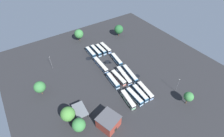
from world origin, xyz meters
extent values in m
plane|color=#28282B|center=(0.00, 0.00, 0.00)|extent=(128.27, 128.27, 0.00)
cube|color=silver|center=(-24.13, -4.01, 1.82)|extent=(12.74, 3.68, 3.04)
cube|color=beige|center=(-24.13, -4.01, 3.41)|extent=(12.22, 3.44, 0.14)
cube|color=black|center=(-24.13, -4.01, 2.31)|extent=(12.80, 3.72, 0.97)
cube|color=#1E56A8|center=(-24.13, -4.01, 0.97)|extent=(12.80, 3.72, 0.61)
cube|color=black|center=(-17.87, -4.65, 2.41)|extent=(0.26, 1.98, 1.12)
cylinder|color=black|center=(-20.15, -3.30, 0.50)|extent=(1.03, 0.40, 1.00)
cylinder|color=black|center=(-20.37, -5.52, 0.50)|extent=(1.03, 0.40, 1.00)
cylinder|color=black|center=(-27.89, -2.51, 0.50)|extent=(1.03, 0.40, 1.00)
cylinder|color=black|center=(-28.12, -4.73, 0.50)|extent=(1.03, 0.40, 1.00)
cube|color=teal|center=(-24.12, -0.34, 1.82)|extent=(12.13, 3.23, 3.04)
cube|color=beige|center=(-24.12, -0.34, 3.41)|extent=(11.64, 3.01, 0.14)
cube|color=black|center=(-24.12, -0.34, 2.31)|extent=(12.19, 3.27, 0.97)
cube|color=silver|center=(-24.12, -0.34, 0.97)|extent=(12.19, 3.27, 0.61)
cube|color=black|center=(-18.12, -0.75, 2.41)|extent=(0.19, 1.99, 1.12)
cylinder|color=black|center=(-20.33, 0.52, 0.50)|extent=(1.02, 0.37, 1.00)
cylinder|color=black|center=(-20.48, -1.71, 0.50)|extent=(1.02, 0.37, 1.00)
cylinder|color=black|center=(-27.75, 1.02, 0.50)|extent=(1.02, 0.37, 1.00)
cylinder|color=black|center=(-27.90, -1.20, 0.50)|extent=(1.02, 0.37, 1.00)
cube|color=teal|center=(-24.16, 3.65, 1.82)|extent=(12.26, 2.52, 3.04)
cube|color=beige|center=(-24.16, 3.65, 3.41)|extent=(11.77, 2.33, 0.14)
cube|color=black|center=(-24.16, 3.65, 2.31)|extent=(12.32, 2.56, 0.97)
cube|color=silver|center=(-24.16, 3.65, 0.97)|extent=(12.32, 2.56, 0.61)
cube|color=black|center=(-18.03, 3.60, 2.41)|extent=(0.08, 1.99, 1.12)
cylinder|color=black|center=(-20.36, 4.73, 0.50)|extent=(1.00, 0.31, 1.00)
cylinder|color=black|center=(-20.37, 2.50, 0.50)|extent=(1.00, 0.31, 1.00)
cylinder|color=black|center=(-27.95, 4.79, 0.50)|extent=(1.00, 0.31, 1.00)
cylinder|color=black|center=(-27.97, 2.56, 0.50)|extent=(1.00, 0.31, 1.00)
cube|color=silver|center=(-23.79, 7.82, 1.82)|extent=(12.32, 3.96, 3.04)
cube|color=beige|center=(-23.79, 7.82, 3.41)|extent=(11.82, 3.70, 0.14)
cube|color=black|center=(-23.79, 7.82, 2.31)|extent=(12.39, 4.00, 0.97)
cube|color=#2D8C4C|center=(-23.79, 7.82, 0.97)|extent=(12.39, 4.00, 0.61)
cube|color=black|center=(-17.77, 7.04, 2.41)|extent=(0.31, 1.98, 1.12)
cylinder|color=black|center=(-19.92, 8.45, 0.50)|extent=(1.03, 0.43, 1.00)
cylinder|color=black|center=(-20.21, 6.23, 0.50)|extent=(1.03, 0.43, 1.00)
cylinder|color=black|center=(-27.37, 9.41, 0.50)|extent=(1.03, 0.43, 1.00)
cylinder|color=black|center=(-27.65, 7.20, 0.50)|extent=(1.03, 0.43, 1.00)
cube|color=teal|center=(-8.57, -5.43, 1.82)|extent=(15.42, 4.56, 3.04)
cube|color=beige|center=(-8.57, -5.43, 3.41)|extent=(14.79, 4.28, 0.14)
cube|color=black|center=(-8.57, -5.43, 2.31)|extent=(15.50, 4.60, 0.97)
cube|color=silver|center=(-8.57, -5.43, 0.97)|extent=(15.50, 4.60, 0.61)
cube|color=black|center=(-1.02, -6.51, 2.41)|extent=(0.34, 1.98, 1.12)
cube|color=#47474C|center=(-10.23, -5.19, 1.82)|extent=(1.24, 2.58, 2.92)
cylinder|color=black|center=(-3.74, -4.99, 0.50)|extent=(1.03, 0.44, 1.00)
cylinder|color=black|center=(-4.06, -7.20, 0.50)|extent=(1.03, 0.44, 1.00)
cylinder|color=black|center=(-13.09, -3.66, 0.50)|extent=(1.03, 0.44, 1.00)
cylinder|color=black|center=(-13.40, -5.87, 0.50)|extent=(1.03, 0.44, 1.00)
cube|color=silver|center=(-7.83, -1.36, 1.82)|extent=(15.42, 4.49, 3.04)
cube|color=beige|center=(-7.83, -1.36, 3.41)|extent=(14.79, 4.21, 0.14)
cube|color=black|center=(-7.83, -1.36, 2.31)|extent=(15.50, 4.54, 0.97)
cube|color=#1E56A8|center=(-7.83, -1.36, 0.97)|extent=(15.50, 4.54, 0.61)
cube|color=black|center=(-0.27, -2.40, 2.41)|extent=(0.33, 1.98, 1.12)
cube|color=#47474C|center=(-9.49, -1.13, 1.82)|extent=(1.23, 2.57, 2.92)
cylinder|color=black|center=(-3.00, -0.90, 0.50)|extent=(1.03, 0.43, 1.00)
cylinder|color=black|center=(-3.31, -3.11, 0.50)|extent=(1.03, 0.43, 1.00)
cylinder|color=black|center=(-12.35, 0.40, 0.50)|extent=(1.03, 0.43, 1.00)
cylinder|color=black|center=(-12.66, -1.82, 0.50)|extent=(1.03, 0.43, 1.00)
cube|color=silver|center=(-7.55, 2.48, 1.82)|extent=(12.61, 2.54, 3.04)
cube|color=beige|center=(-7.55, 2.48, 3.41)|extent=(12.10, 2.35, 0.14)
cube|color=black|center=(-7.55, 2.48, 2.31)|extent=(12.67, 2.58, 0.97)
cube|color=red|center=(-7.55, 2.48, 0.97)|extent=(12.67, 2.58, 0.61)
cube|color=black|center=(-1.24, 2.42, 2.41)|extent=(0.08, 1.99, 1.12)
cylinder|color=black|center=(-3.64, 3.56, 0.50)|extent=(1.00, 0.31, 1.00)
cylinder|color=black|center=(-3.66, 1.33, 0.50)|extent=(1.00, 0.31, 1.00)
cylinder|color=black|center=(-11.44, 3.63, 0.50)|extent=(1.00, 0.31, 1.00)
cylinder|color=black|center=(-11.46, 1.40, 0.50)|extent=(1.00, 0.31, 1.00)
cube|color=teal|center=(-7.70, 6.72, 1.82)|extent=(12.34, 3.36, 3.04)
cube|color=beige|center=(-7.70, 6.72, 3.41)|extent=(11.84, 3.13, 0.14)
cube|color=black|center=(-7.70, 6.72, 2.31)|extent=(12.40, 3.40, 0.97)
cube|color=silver|center=(-7.70, 6.72, 0.97)|extent=(12.40, 3.40, 0.61)
cube|color=black|center=(-1.62, 6.25, 2.41)|extent=(0.21, 1.99, 1.12)
cylinder|color=black|center=(-3.85, 7.54, 0.50)|extent=(1.02, 0.38, 1.00)
cylinder|color=black|center=(-4.02, 5.32, 0.50)|extent=(1.02, 0.38, 1.00)
cylinder|color=black|center=(-11.38, 8.13, 0.50)|extent=(1.02, 0.38, 1.00)
cylinder|color=black|center=(-11.56, 5.90, 0.50)|extent=(1.02, 0.38, 1.00)
cube|color=teal|center=(7.36, -6.56, 1.82)|extent=(12.74, 3.98, 3.04)
cube|color=beige|center=(7.36, -6.56, 3.41)|extent=(12.22, 3.73, 0.14)
cube|color=black|center=(7.36, -6.56, 2.31)|extent=(12.81, 4.03, 0.97)
cube|color=silver|center=(7.36, -6.56, 0.97)|extent=(12.81, 4.03, 0.61)
cube|color=black|center=(13.59, -7.35, 2.41)|extent=(0.31, 1.98, 1.12)
cylinder|color=black|center=(11.35, -5.94, 0.50)|extent=(1.03, 0.42, 1.00)
cylinder|color=black|center=(11.07, -8.15, 0.50)|extent=(1.03, 0.42, 1.00)
cylinder|color=black|center=(3.64, -4.96, 0.50)|extent=(1.03, 0.42, 1.00)
cylinder|color=black|center=(3.36, -7.18, 0.50)|extent=(1.03, 0.42, 1.00)
cube|color=silver|center=(8.64, 5.30, 1.82)|extent=(15.30, 2.93, 3.04)
cube|color=beige|center=(8.64, 5.30, 3.41)|extent=(14.68, 2.72, 0.14)
cube|color=black|center=(8.64, 5.30, 2.31)|extent=(15.38, 2.97, 0.97)
cube|color=#1E56A8|center=(8.64, 5.30, 0.97)|extent=(15.38, 2.97, 0.61)
cube|color=black|center=(16.26, 5.04, 2.41)|extent=(0.13, 1.99, 1.12)
cube|color=#47474C|center=(6.97, 5.35, 1.82)|extent=(0.98, 2.50, 2.92)
cylinder|color=black|center=(13.39, 6.25, 0.50)|extent=(1.01, 0.33, 1.00)
cylinder|color=black|center=(13.32, 4.02, 0.50)|extent=(1.01, 0.33, 1.00)
cylinder|color=black|center=(3.96, 6.57, 0.50)|extent=(1.01, 0.33, 1.00)
cylinder|color=black|center=(3.88, 4.34, 0.50)|extent=(1.01, 0.33, 1.00)
cube|color=silver|center=(23.40, -7.66, 1.82)|extent=(12.12, 2.54, 3.04)
cube|color=beige|center=(23.40, -7.66, 3.41)|extent=(11.63, 2.34, 0.14)
cube|color=black|center=(23.40, -7.66, 2.31)|extent=(12.18, 2.57, 0.97)
cube|color=#1E56A8|center=(23.40, -7.66, 0.97)|extent=(12.18, 2.57, 0.61)
cube|color=black|center=(29.46, -7.72, 2.41)|extent=(0.08, 1.99, 1.12)
cylinder|color=black|center=(27.16, -6.58, 0.50)|extent=(1.00, 0.31, 1.00)
cylinder|color=black|center=(27.14, -8.82, 0.50)|extent=(1.00, 0.31, 1.00)
cylinder|color=black|center=(19.66, -6.51, 0.50)|extent=(1.00, 0.31, 1.00)
cylinder|color=black|center=(19.64, -8.75, 0.50)|extent=(1.00, 0.31, 1.00)
cube|color=teal|center=(23.51, -3.84, 1.82)|extent=(11.60, 2.57, 3.04)
cube|color=beige|center=(23.51, -3.84, 3.41)|extent=(11.13, 2.37, 0.14)
cube|color=black|center=(23.51, -3.84, 2.31)|extent=(11.66, 2.61, 0.97)
cube|color=silver|center=(23.51, -3.84, 0.97)|extent=(11.66, 2.61, 0.61)
cube|color=black|center=(29.30, -3.92, 2.41)|extent=(0.09, 1.99, 1.12)
cylinder|color=black|center=(27.11, -2.77, 0.50)|extent=(1.00, 0.31, 1.00)
cylinder|color=black|center=(27.08, -5.01, 0.50)|extent=(1.00, 0.31, 1.00)
cylinder|color=black|center=(19.93, -2.68, 0.50)|extent=(1.00, 0.31, 1.00)
cylinder|color=black|center=(19.90, -4.92, 0.50)|extent=(1.00, 0.31, 1.00)
cube|color=teal|center=(24.11, 0.01, 1.82)|extent=(12.59, 2.83, 3.04)
cube|color=beige|center=(24.11, 0.01, 3.41)|extent=(12.08, 2.62, 0.14)
cube|color=black|center=(24.11, 0.01, 2.31)|extent=(12.65, 2.87, 0.97)
cube|color=silver|center=(24.11, 0.01, 0.97)|extent=(12.65, 2.87, 0.61)
cube|color=black|center=(30.37, -0.19, 2.41)|extent=(0.13, 1.99, 1.12)
cylinder|color=black|center=(28.02, 1.00, 0.50)|extent=(1.01, 0.33, 1.00)
cylinder|color=black|center=(27.95, -1.23, 0.50)|extent=(1.01, 0.33, 1.00)
cylinder|color=black|center=(20.26, 1.25, 0.50)|extent=(1.01, 0.33, 1.00)
cylinder|color=black|center=(20.19, -0.98, 0.50)|extent=(1.01, 0.33, 1.00)
cube|color=teal|center=(24.56, 4.14, 1.82)|extent=(11.80, 2.85, 3.04)
cube|color=beige|center=(24.56, 4.14, 3.41)|extent=(11.33, 2.64, 0.14)
cube|color=black|center=(24.56, 4.14, 2.31)|extent=(11.86, 2.89, 0.97)
cube|color=silver|center=(24.56, 4.14, 0.97)|extent=(11.86, 2.89, 0.61)
cube|color=black|center=(30.43, 3.92, 2.41)|extent=(0.13, 1.99, 1.12)
cylinder|color=black|center=(28.23, 5.12, 0.50)|extent=(1.01, 0.34, 1.00)
cylinder|color=black|center=(28.15, 2.89, 0.50)|extent=(1.01, 0.34, 1.00)
cylinder|color=black|center=(20.97, 5.38, 0.50)|extent=(1.01, 0.34, 1.00)
cylinder|color=black|center=(20.89, 3.15, 0.50)|extent=(1.01, 0.34, 1.00)
cube|color=maroon|center=(-29.92, 24.12, 3.12)|extent=(10.88, 10.96, 6.24)
cube|color=#4C4C51|center=(-29.92, 24.12, 6.42)|extent=(11.54, 11.62, 0.36)
cube|color=black|center=(-34.03, 22.79, 1.10)|extent=(0.61, 1.73, 2.20)
cube|color=slate|center=(-16.68, 32.33, 3.63)|extent=(9.90, 6.44, 0.20)
cylinder|color=#59595B|center=(-12.05, 34.57, 1.77)|extent=(0.20, 0.20, 3.53)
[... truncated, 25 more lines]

